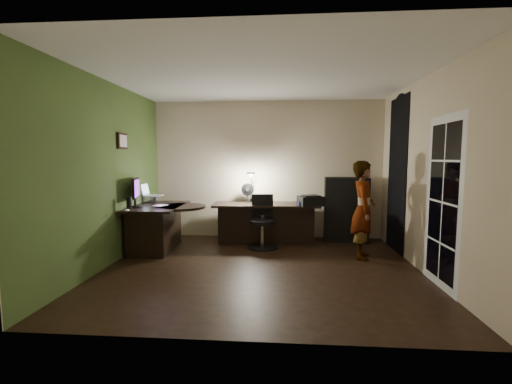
# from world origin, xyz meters

# --- Properties ---
(floor) EXTENTS (4.50, 4.00, 0.01)m
(floor) POSITION_xyz_m (0.00, 0.00, -0.01)
(floor) COLOR black
(floor) RESTS_ON ground
(ceiling) EXTENTS (4.50, 4.00, 0.01)m
(ceiling) POSITION_xyz_m (0.00, 0.00, 2.71)
(ceiling) COLOR silver
(ceiling) RESTS_ON floor
(wall_back) EXTENTS (4.50, 0.01, 2.70)m
(wall_back) POSITION_xyz_m (0.00, 2.00, 1.35)
(wall_back) COLOR beige
(wall_back) RESTS_ON floor
(wall_front) EXTENTS (4.50, 0.01, 2.70)m
(wall_front) POSITION_xyz_m (0.00, -2.00, 1.35)
(wall_front) COLOR beige
(wall_front) RESTS_ON floor
(wall_left) EXTENTS (0.01, 4.00, 2.70)m
(wall_left) POSITION_xyz_m (-2.25, 0.00, 1.35)
(wall_left) COLOR beige
(wall_left) RESTS_ON floor
(wall_right) EXTENTS (0.01, 4.00, 2.70)m
(wall_right) POSITION_xyz_m (2.25, 0.00, 1.35)
(wall_right) COLOR beige
(wall_right) RESTS_ON floor
(green_wall_overlay) EXTENTS (0.00, 4.00, 2.70)m
(green_wall_overlay) POSITION_xyz_m (-2.24, 0.00, 1.35)
(green_wall_overlay) COLOR #435D28
(green_wall_overlay) RESTS_ON floor
(arched_doorway) EXTENTS (0.01, 0.90, 2.60)m
(arched_doorway) POSITION_xyz_m (2.24, 1.15, 1.30)
(arched_doorway) COLOR black
(arched_doorway) RESTS_ON floor
(french_door) EXTENTS (0.02, 0.92, 2.10)m
(french_door) POSITION_xyz_m (2.24, -0.55, 1.05)
(french_door) COLOR white
(french_door) RESTS_ON floor
(framed_picture) EXTENTS (0.04, 0.30, 0.25)m
(framed_picture) POSITION_xyz_m (-2.22, 0.45, 1.85)
(framed_picture) COLOR black
(framed_picture) RESTS_ON wall_left
(desk_left) EXTENTS (0.87, 1.37, 0.78)m
(desk_left) POSITION_xyz_m (-1.83, 0.85, 0.39)
(desk_left) COLOR black
(desk_left) RESTS_ON floor
(desk_right) EXTENTS (1.99, 0.77, 0.74)m
(desk_right) POSITION_xyz_m (0.00, 1.52, 0.37)
(desk_right) COLOR black
(desk_right) RESTS_ON floor
(cabinet) EXTENTS (0.84, 0.46, 1.22)m
(cabinet) POSITION_xyz_m (1.52, 1.78, 0.61)
(cabinet) COLOR black
(cabinet) RESTS_ON floor
(laptop_stand) EXTENTS (0.25, 0.21, 0.10)m
(laptop_stand) POSITION_xyz_m (-2.11, 1.31, 0.84)
(laptop_stand) COLOR silver
(laptop_stand) RESTS_ON desk_left
(laptop) EXTENTS (0.34, 0.32, 0.23)m
(laptop) POSITION_xyz_m (-2.07, 1.31, 1.01)
(laptop) COLOR silver
(laptop) RESTS_ON laptop_stand
(monitor) EXTENTS (0.23, 0.52, 0.34)m
(monitor) POSITION_xyz_m (-2.12, 0.64, 0.96)
(monitor) COLOR black
(monitor) RESTS_ON desk_left
(mouse) EXTENTS (0.08, 0.11, 0.04)m
(mouse) POSITION_xyz_m (-2.01, 0.09, 0.81)
(mouse) COLOR silver
(mouse) RESTS_ON desk_left
(phone) EXTENTS (0.11, 0.15, 0.01)m
(phone) POSITION_xyz_m (-1.77, 0.69, 0.79)
(phone) COLOR black
(phone) RESTS_ON desk_left
(pen) EXTENTS (0.01, 0.14, 0.01)m
(pen) POSITION_xyz_m (-1.69, 0.79, 0.79)
(pen) COLOR black
(pen) RESTS_ON desk_left
(speaker) EXTENTS (0.09, 0.09, 0.19)m
(speaker) POSITION_xyz_m (-2.06, 0.28, 0.89)
(speaker) COLOR black
(speaker) RESTS_ON desk_left
(notepad) EXTENTS (0.23, 0.27, 0.01)m
(notepad) POSITION_xyz_m (-1.73, 0.72, 0.79)
(notepad) COLOR silver
(notepad) RESTS_ON desk_left
(desk_fan) EXTENTS (0.25, 0.14, 0.37)m
(desk_fan) POSITION_xyz_m (-0.36, 1.73, 0.92)
(desk_fan) COLOR black
(desk_fan) RESTS_ON desk_right
(headphones) EXTENTS (0.22, 0.10, 0.10)m
(headphones) POSITION_xyz_m (0.70, 1.30, 0.78)
(headphones) COLOR navy
(headphones) RESTS_ON desk_right
(printer) EXTENTS (0.50, 0.44, 0.19)m
(printer) POSITION_xyz_m (0.82, 1.37, 0.82)
(printer) COLOR black
(printer) RESTS_ON desk_right
(desk_lamp) EXTENTS (0.24, 0.32, 0.62)m
(desk_lamp) POSITION_xyz_m (-0.29, 1.83, 1.04)
(desk_lamp) COLOR black
(desk_lamp) RESTS_ON desk_right
(office_chair) EXTENTS (0.54, 0.54, 0.94)m
(office_chair) POSITION_xyz_m (-0.04, 1.10, 0.47)
(office_chair) COLOR black
(office_chair) RESTS_ON floor
(person) EXTENTS (0.45, 0.60, 1.54)m
(person) POSITION_xyz_m (1.58, 0.63, 0.77)
(person) COLOR #D8A88C
(person) RESTS_ON floor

